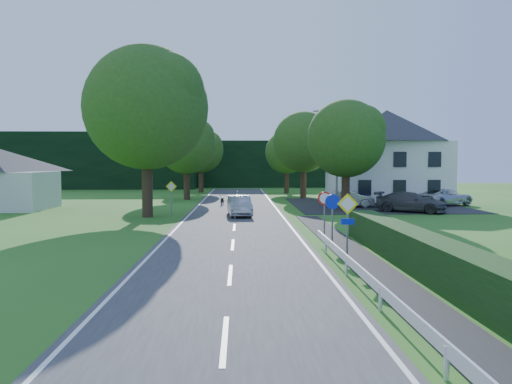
{
  "coord_description": "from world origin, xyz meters",
  "views": [
    {
      "loc": [
        0.32,
        -10.21,
        3.72
      ],
      "look_at": [
        1.28,
        19.23,
        1.99
      ],
      "focal_mm": 35.0,
      "sensor_mm": 36.0,
      "label": 1
    }
  ],
  "objects_px": {
    "streetlight": "(335,153)",
    "parasol": "(351,191)",
    "parked_car_silver_a": "(350,198)",
    "moving_car": "(240,206)",
    "parked_car_grey": "(411,202)",
    "parked_car_silver_b": "(445,197)",
    "motorcycle": "(222,200)"
  },
  "relations": [
    {
      "from": "parked_car_silver_a",
      "to": "parked_car_grey",
      "type": "xyz_separation_m",
      "value": [
        3.59,
        -4.5,
        0.04
      ]
    },
    {
      "from": "streetlight",
      "to": "parasol",
      "type": "bearing_deg",
      "value": 63.81
    },
    {
      "from": "parked_car_silver_a",
      "to": "parked_car_silver_b",
      "type": "height_order",
      "value": "parked_car_silver_b"
    },
    {
      "from": "parked_car_silver_a",
      "to": "parked_car_silver_b",
      "type": "bearing_deg",
      "value": -73.16
    },
    {
      "from": "moving_car",
      "to": "parked_car_grey",
      "type": "relative_size",
      "value": 0.82
    },
    {
      "from": "parked_car_grey",
      "to": "parked_car_silver_b",
      "type": "height_order",
      "value": "parked_car_grey"
    },
    {
      "from": "parked_car_silver_a",
      "to": "parked_car_silver_b",
      "type": "xyz_separation_m",
      "value": [
        8.51,
        0.97,
        0.01
      ]
    },
    {
      "from": "motorcycle",
      "to": "parked_car_silver_a",
      "type": "xyz_separation_m",
      "value": [
        10.69,
        -2.34,
        0.25
      ]
    },
    {
      "from": "streetlight",
      "to": "moving_car",
      "type": "xyz_separation_m",
      "value": [
        -7.76,
        -5.84,
        -3.73
      ]
    },
    {
      "from": "parked_car_silver_b",
      "to": "parasol",
      "type": "height_order",
      "value": "parasol"
    },
    {
      "from": "parked_car_silver_a",
      "to": "parasol",
      "type": "bearing_deg",
      "value": -4.16
    },
    {
      "from": "streetlight",
      "to": "parked_car_silver_a",
      "type": "xyz_separation_m",
      "value": [
        1.43,
        1.0,
        -3.72
      ]
    },
    {
      "from": "motorcycle",
      "to": "parked_car_grey",
      "type": "distance_m",
      "value": 15.83
    },
    {
      "from": "streetlight",
      "to": "parked_car_grey",
      "type": "relative_size",
      "value": 1.56
    },
    {
      "from": "moving_car",
      "to": "motorcycle",
      "type": "distance_m",
      "value": 9.3
    },
    {
      "from": "moving_car",
      "to": "parked_car_silver_a",
      "type": "bearing_deg",
      "value": 31.47
    },
    {
      "from": "parked_car_silver_b",
      "to": "parasol",
      "type": "xyz_separation_m",
      "value": [
        -7.48,
        3.03,
        0.39
      ]
    },
    {
      "from": "streetlight",
      "to": "parked_car_silver_b",
      "type": "height_order",
      "value": "streetlight"
    },
    {
      "from": "streetlight",
      "to": "parked_car_silver_b",
      "type": "distance_m",
      "value": 10.79
    },
    {
      "from": "moving_car",
      "to": "parked_car_silver_b",
      "type": "bearing_deg",
      "value": 18.63
    },
    {
      "from": "motorcycle",
      "to": "parked_car_grey",
      "type": "bearing_deg",
      "value": -20.61
    },
    {
      "from": "streetlight",
      "to": "parked_car_grey",
      "type": "distance_m",
      "value": 7.14
    },
    {
      "from": "streetlight",
      "to": "moving_car",
      "type": "height_order",
      "value": "streetlight"
    },
    {
      "from": "parked_car_grey",
      "to": "parasol",
      "type": "bearing_deg",
      "value": 48.88
    },
    {
      "from": "parked_car_silver_b",
      "to": "parasol",
      "type": "relative_size",
      "value": 2.1
    },
    {
      "from": "parasol",
      "to": "streetlight",
      "type": "bearing_deg",
      "value": -116.19
    },
    {
      "from": "streetlight",
      "to": "parasol",
      "type": "xyz_separation_m",
      "value": [
        2.46,
        5.0,
        -3.32
      ]
    },
    {
      "from": "parked_car_silver_b",
      "to": "parked_car_grey",
      "type": "bearing_deg",
      "value": 111.91
    },
    {
      "from": "moving_car",
      "to": "motorcycle",
      "type": "relative_size",
      "value": 2.46
    },
    {
      "from": "parked_car_silver_a",
      "to": "parasol",
      "type": "xyz_separation_m",
      "value": [
        1.03,
        4.0,
        0.4
      ]
    },
    {
      "from": "moving_car",
      "to": "parasol",
      "type": "distance_m",
      "value": 14.91
    },
    {
      "from": "parked_car_grey",
      "to": "parked_car_silver_b",
      "type": "distance_m",
      "value": 7.36
    }
  ]
}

